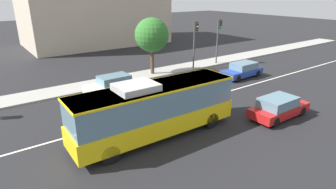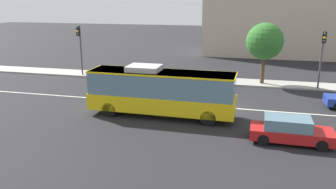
% 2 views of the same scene
% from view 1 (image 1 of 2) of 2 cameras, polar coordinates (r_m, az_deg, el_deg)
% --- Properties ---
extents(ground_plane, '(160.00, 160.00, 0.00)m').
position_cam_1_polar(ground_plane, '(20.66, 1.29, -2.57)').
color(ground_plane, black).
extents(sidewalk_kerb, '(80.00, 2.77, 0.14)m').
position_cam_1_polar(sidewalk_kerb, '(27.34, -9.25, 3.14)').
color(sidewalk_kerb, '#9E9B93').
rests_on(sidewalk_kerb, ground_plane).
extents(lane_centre_line, '(76.00, 0.16, 0.01)m').
position_cam_1_polar(lane_centre_line, '(20.66, 1.29, -2.55)').
color(lane_centre_line, silver).
rests_on(lane_centre_line, ground_plane).
extents(transit_bus, '(10.03, 2.63, 3.46)m').
position_cam_1_polar(transit_bus, '(15.95, -2.68, -2.70)').
color(transit_bus, yellow).
rests_on(transit_bus, ground_plane).
extents(sedan_red, '(4.52, 1.86, 1.46)m').
position_cam_1_polar(sedan_red, '(20.18, 21.78, -2.45)').
color(sedan_red, '#B21919').
rests_on(sedan_red, ground_plane).
extents(sedan_blue, '(4.53, 1.88, 1.46)m').
position_cam_1_polar(sedan_blue, '(28.69, 15.05, 4.89)').
color(sedan_blue, '#1E3899').
rests_on(sedan_blue, ground_plane).
extents(sedan_white, '(4.54, 1.89, 1.46)m').
position_cam_1_polar(sedan_white, '(23.85, -11.32, 2.08)').
color(sedan_white, white).
rests_on(sedan_white, ground_plane).
extents(traffic_light_near_corner, '(0.32, 0.62, 5.20)m').
position_cam_1_polar(traffic_light_near_corner, '(32.71, 10.38, 12.19)').
color(traffic_light_near_corner, '#47474C').
rests_on(traffic_light_near_corner, ground_plane).
extents(traffic_light_mid_block, '(0.33, 0.62, 5.20)m').
position_cam_1_polar(traffic_light_mid_block, '(30.04, 5.62, 11.70)').
color(traffic_light_mid_block, '#47474C').
rests_on(traffic_light_mid_block, ground_plane).
extents(street_tree_kerbside_left, '(3.37, 3.37, 5.74)m').
position_cam_1_polar(street_tree_kerbside_left, '(27.91, -3.34, 12.07)').
color(street_tree_kerbside_left, '#4C3823').
rests_on(street_tree_kerbside_left, ground_plane).
extents(office_block_background, '(21.35, 12.73, 13.60)m').
position_cam_1_polar(office_block_background, '(47.66, -15.04, 18.25)').
color(office_block_background, '#B7A893').
rests_on(office_block_background, ground_plane).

